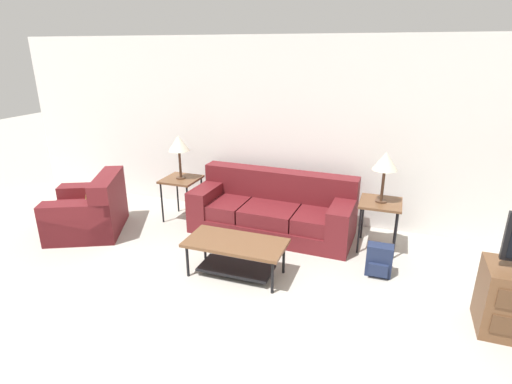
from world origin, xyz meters
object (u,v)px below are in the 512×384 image
Objects in this scene: side_table_left at (181,183)px; backpack at (379,261)px; table_lamp_right at (385,162)px; side_table_right at (380,207)px; coffee_table at (236,250)px; armchair at (90,212)px; couch at (273,212)px; table_lamp_left at (179,144)px.

side_table_left is 1.74× the size of backpack.
side_table_left is 1.00× the size of table_lamp_right.
side_table_right is at bearing -116.57° from table_lamp_right.
backpack is (1.52, 0.54, -0.13)m from coffee_table.
side_table_left is 2.86m from table_lamp_right.
side_table_right is (3.79, 0.82, 0.28)m from armchair.
couch is 1.43m from side_table_left.
coffee_table is 1.99m from table_lamp_left.
couch is 6.07× the size of backpack.
armchair is 2.02× the size of side_table_right.
couch is 1.73× the size of armchair.
side_table_right is at bearing -0.00° from table_lamp_left.
table_lamp_left is at bearing 138.42° from coffee_table.
coffee_table is (-0.05, -1.22, 0.01)m from couch.
backpack is (2.87, -0.66, -0.39)m from side_table_left.
table_lamp_right reaches higher than armchair.
backpack is at bearing -13.02° from table_lamp_left.
side_table_right is (1.45, 1.20, 0.26)m from coffee_table.
armchair is 3.51× the size of backpack.
armchair is at bearing -177.74° from backpack.
table_lamp_left is (-1.35, 1.20, 0.84)m from coffee_table.
table_lamp_right is (2.80, 0.00, 0.00)m from table_lamp_left.
armchair is 2.37m from coffee_table.
coffee_table is at bearing -140.46° from table_lamp_right.
coffee_table is at bearing -160.56° from backpack.
couch is at bearing 154.98° from backpack.
table_lamp_left is at bearing 116.57° from side_table_left.
couch is 3.51× the size of table_lamp_left.
side_table_left reaches higher than backpack.
couch is at bearing 179.16° from side_table_right.
table_lamp_left is at bearing 180.00° from table_lamp_right.
couch is 3.50× the size of side_table_right.
backpack is at bearing -84.40° from table_lamp_right.
side_table_left is at bearing -180.00° from table_lamp_right.
table_lamp_left is 3.10m from backpack.
armchair reaches higher than side_table_left.
coffee_table is 1.76× the size of table_lamp_right.
table_lamp_left reaches higher than side_table_right.
backpack is at bearing -25.02° from couch.
side_table_left is at bearing 39.42° from armchair.
table_lamp_right is at bearing 39.54° from coffee_table.
armchair is 3.97m from table_lamp_right.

